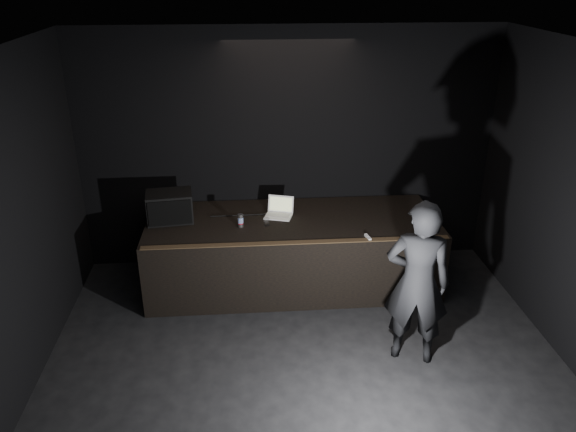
% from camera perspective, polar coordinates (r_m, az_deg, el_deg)
% --- Properties ---
extents(ground, '(7.00, 7.00, 0.00)m').
position_cam_1_polar(ground, '(6.05, 2.81, -20.11)').
color(ground, black).
rests_on(ground, ground).
extents(room_walls, '(6.10, 7.10, 3.52)m').
position_cam_1_polar(room_walls, '(4.85, 3.30, -2.81)').
color(room_walls, black).
rests_on(room_walls, ground).
extents(stage_riser, '(4.00, 1.50, 1.00)m').
position_cam_1_polar(stage_riser, '(7.96, 0.44, -3.62)').
color(stage_riser, black).
rests_on(stage_riser, ground).
extents(riser_lip, '(3.92, 0.10, 0.01)m').
position_cam_1_polar(riser_lip, '(7.10, 0.95, -2.69)').
color(riser_lip, brown).
rests_on(riser_lip, stage_riser).
extents(stage_monitor, '(0.66, 0.51, 0.41)m').
position_cam_1_polar(stage_monitor, '(7.80, -11.92, 0.92)').
color(stage_monitor, black).
rests_on(stage_monitor, stage_riser).
extents(cable, '(0.82, 0.03, 0.02)m').
position_cam_1_polar(cable, '(7.88, -4.92, 0.08)').
color(cable, black).
rests_on(cable, stage_riser).
extents(laptop, '(0.44, 0.42, 0.25)m').
position_cam_1_polar(laptop, '(7.85, -0.87, 0.54)').
color(laptop, white).
rests_on(laptop, stage_riser).
extents(beer_can, '(0.08, 0.08, 0.18)m').
position_cam_1_polar(beer_can, '(7.52, -4.85, -0.46)').
color(beer_can, silver).
rests_on(beer_can, stage_riser).
extents(plastic_cup, '(0.08, 0.08, 0.10)m').
position_cam_1_polar(plastic_cup, '(7.56, -2.18, -0.60)').
color(plastic_cup, white).
rests_on(plastic_cup, stage_riser).
extents(wii_remote, '(0.06, 0.17, 0.03)m').
position_cam_1_polar(wii_remote, '(7.29, 8.11, -2.14)').
color(wii_remote, white).
rests_on(wii_remote, stage_riser).
extents(person, '(0.83, 0.66, 1.98)m').
position_cam_1_polar(person, '(6.43, 13.00, -6.65)').
color(person, black).
rests_on(person, ground).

